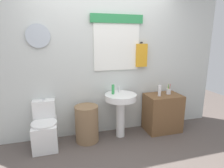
# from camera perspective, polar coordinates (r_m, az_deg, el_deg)

# --- Properties ---
(back_wall) EXTENTS (4.40, 0.18, 2.60)m
(back_wall) POSITION_cam_1_polar(r_m,az_deg,el_deg) (3.26, -2.99, 7.25)
(back_wall) COLOR silver
(back_wall) RESTS_ON ground_plane
(toilet) EXTENTS (0.38, 0.51, 0.74)m
(toilet) POSITION_cam_1_polar(r_m,az_deg,el_deg) (3.22, -19.55, -12.74)
(toilet) COLOR white
(toilet) RESTS_ON ground_plane
(laundry_hamper) EXTENTS (0.38, 0.38, 0.61)m
(laundry_hamper) POSITION_cam_1_polar(r_m,az_deg,el_deg) (3.19, -7.61, -11.81)
(laundry_hamper) COLOR #846647
(laundry_hamper) RESTS_ON ground_plane
(pedestal_sink) EXTENTS (0.53, 0.53, 0.76)m
(pedestal_sink) POSITION_cam_1_polar(r_m,az_deg,el_deg) (3.21, 2.62, -6.20)
(pedestal_sink) COLOR white
(pedestal_sink) RESTS_ON ground_plane
(faucet) EXTENTS (0.03, 0.03, 0.10)m
(faucet) POSITION_cam_1_polar(r_m,az_deg,el_deg) (3.25, 1.99, -1.68)
(faucet) COLOR silver
(faucet) RESTS_ON pedestal_sink
(wooden_cabinet) EXTENTS (0.63, 0.44, 0.68)m
(wooden_cabinet) POSITION_cam_1_polar(r_m,az_deg,el_deg) (3.62, 15.00, -8.36)
(wooden_cabinet) COLOR brown
(wooden_cabinet) RESTS_ON ground_plane
(soap_bottle) EXTENTS (0.05, 0.05, 0.16)m
(soap_bottle) POSITION_cam_1_polar(r_m,az_deg,el_deg) (3.14, 0.31, -1.63)
(soap_bottle) COLOR green
(soap_bottle) RESTS_ON pedestal_sink
(lotion_bottle) EXTENTS (0.05, 0.05, 0.20)m
(lotion_bottle) POSITION_cam_1_polar(r_m,az_deg,el_deg) (3.40, 14.20, -1.94)
(lotion_bottle) COLOR white
(lotion_bottle) RESTS_ON wooden_cabinet
(toothbrush_cup) EXTENTS (0.08, 0.08, 0.19)m
(toothbrush_cup) POSITION_cam_1_polar(r_m,az_deg,el_deg) (3.57, 16.73, -2.10)
(toothbrush_cup) COLOR silver
(toothbrush_cup) RESTS_ON wooden_cabinet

